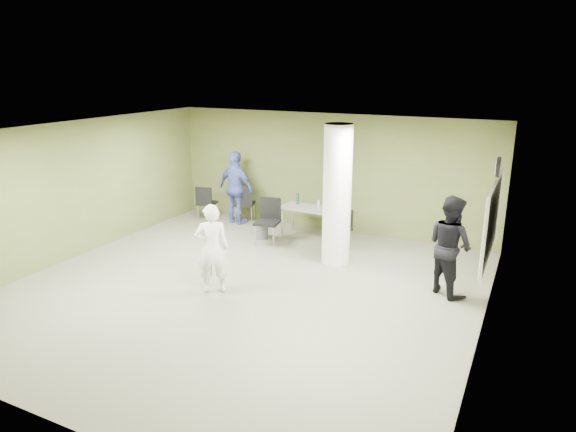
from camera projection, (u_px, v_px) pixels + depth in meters
The scene contains 17 objects.
floor at pixel (243, 289), 9.18m from camera, with size 8.00×8.00×0.00m, color #505240.
ceiling at pixel (238, 133), 8.40m from camera, with size 8.00×8.00×0.00m, color white.
wall_back at pixel (328, 173), 12.23m from camera, with size 8.00×0.02×2.80m, color #4F5829.
wall_left at pixel (73, 190), 10.48m from camera, with size 0.02×8.00×2.80m, color #4F5829.
wall_right_cream at pixel (488, 250), 7.10m from camera, with size 0.02×8.00×2.80m, color beige.
column at pixel (337, 195), 10.09m from camera, with size 0.56×0.56×2.80m, color silver.
whiteboard at pixel (492, 220), 8.13m from camera, with size 0.05×2.30×1.30m.
wall_clock at pixel (498, 167), 7.89m from camera, with size 0.06×0.32×0.32m.
folding_table at pixel (313, 210), 11.80m from camera, with size 1.53×0.73×0.96m.
wastebasket at pixel (262, 232), 11.85m from camera, with size 0.28×0.28×0.33m, color #4C4C4C.
chair_back_left at pixel (206, 201), 13.14m from camera, with size 0.54×0.54×0.91m.
chair_back_right at pixel (244, 201), 12.91m from camera, with size 0.63×0.63×0.99m.
chair_table_left at pixel (269, 217), 11.48m from camera, with size 0.59×0.59×1.02m.
chair_table_right at pixel (342, 225), 11.19m from camera, with size 0.55×0.55×0.86m.
woman_white at pixel (212, 249), 8.89m from camera, with size 0.59×0.38×1.61m, color white.
man_black at pixel (450, 245), 8.83m from camera, with size 0.86×0.67×1.76m, color black.
man_blue at pixel (236, 188), 12.79m from camera, with size 1.08×0.45×1.84m, color #4654AE.
Camera 1 is at (4.46, -7.21, 3.85)m, focal length 32.00 mm.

